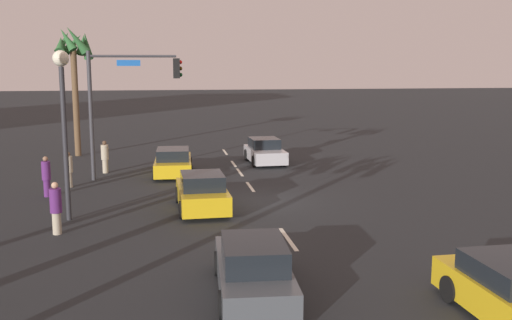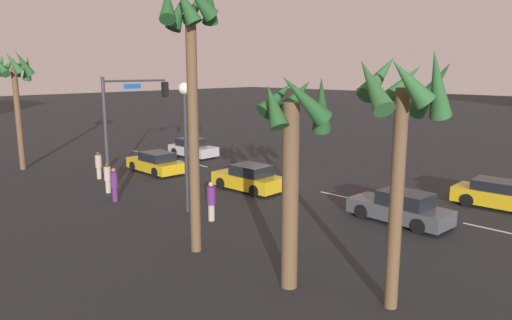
% 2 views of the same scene
% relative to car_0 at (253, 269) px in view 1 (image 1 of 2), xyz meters
% --- Properties ---
extents(ground_plane, '(220.00, 220.00, 0.00)m').
position_rel_car_0_xyz_m(ground_plane, '(9.64, -1.80, -0.64)').
color(ground_plane, '#232628').
extents(lane_stripe_2, '(2.51, 0.14, 0.01)m').
position_rel_car_0_xyz_m(lane_stripe_2, '(4.33, -1.80, -0.63)').
color(lane_stripe_2, silver).
rests_on(lane_stripe_2, ground_plane).
extents(lane_stripe_3, '(2.19, 0.14, 0.01)m').
position_rel_car_0_xyz_m(lane_stripe_3, '(12.57, -1.80, -0.63)').
color(lane_stripe_3, silver).
rests_on(lane_stripe_3, ground_plane).
extents(lane_stripe_4, '(2.22, 0.14, 0.01)m').
position_rel_car_0_xyz_m(lane_stripe_4, '(16.29, -1.80, -0.63)').
color(lane_stripe_4, silver).
rests_on(lane_stripe_4, ground_plane).
extents(lane_stripe_5, '(2.04, 0.14, 0.01)m').
position_rel_car_0_xyz_m(lane_stripe_5, '(18.94, -1.80, -0.63)').
color(lane_stripe_5, silver).
rests_on(lane_stripe_5, ground_plane).
extents(lane_stripe_6, '(2.35, 0.14, 0.01)m').
position_rel_car_0_xyz_m(lane_stripe_6, '(23.55, -1.80, -0.63)').
color(lane_stripe_6, silver).
rests_on(lane_stripe_6, ground_plane).
extents(car_0, '(4.50, 1.98, 1.40)m').
position_rel_car_0_xyz_m(car_0, '(0.00, 0.00, 0.00)').
color(car_0, '#474C51').
rests_on(car_0, ground_plane).
extents(car_2, '(3.98, 2.01, 1.40)m').
position_rel_car_0_xyz_m(car_2, '(19.06, -3.61, 0.00)').
color(car_2, '#B7B7BC').
rests_on(car_2, ground_plane).
extents(car_3, '(4.43, 2.04, 1.35)m').
position_rel_car_0_xyz_m(car_3, '(16.27, 1.62, -0.02)').
color(car_3, gold).
rests_on(car_3, ground_plane).
extents(car_4, '(4.14, 1.99, 1.44)m').
position_rel_car_0_xyz_m(car_4, '(8.71, 0.65, 0.02)').
color(car_4, gold).
rests_on(car_4, ground_plane).
extents(traffic_signal, '(0.34, 4.47, 6.18)m').
position_rel_car_0_xyz_m(traffic_signal, '(15.36, 4.00, 3.53)').
color(traffic_signal, '#38383D').
rests_on(traffic_signal, ground_plane).
extents(streetlamp, '(0.56, 0.56, 6.02)m').
position_rel_car_0_xyz_m(streetlamp, '(7.92, 5.50, 3.59)').
color(streetlamp, '#2D2D33').
rests_on(streetlamp, ground_plane).
extents(pedestrian_0, '(0.50, 0.50, 1.75)m').
position_rel_car_0_xyz_m(pedestrian_0, '(6.09, 5.61, 0.28)').
color(pedestrian_0, '#B2A58C').
rests_on(pedestrian_0, ground_plane).
extents(pedestrian_1, '(0.48, 0.48, 1.73)m').
position_rel_car_0_xyz_m(pedestrian_1, '(11.95, 6.99, 0.27)').
color(pedestrian_1, '#59266B').
rests_on(pedestrian_1, ground_plane).
extents(pedestrian_2, '(0.41, 0.41, 1.68)m').
position_rel_car_0_xyz_m(pedestrian_2, '(17.23, 5.08, 0.23)').
color(pedestrian_2, '#B2A58C').
rests_on(pedestrian_2, ground_plane).
extents(pedestrian_3, '(0.42, 0.42, 1.64)m').
position_rel_car_0_xyz_m(pedestrian_3, '(13.78, 6.37, 0.21)').
color(pedestrian_3, '#B2A58C').
rests_on(pedestrian_3, ground_plane).
extents(palm_tree_3, '(2.46, 2.38, 7.86)m').
position_rel_car_0_xyz_m(palm_tree_3, '(23.44, 7.27, 5.43)').
color(palm_tree_3, brown).
rests_on(palm_tree_3, ground_plane).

